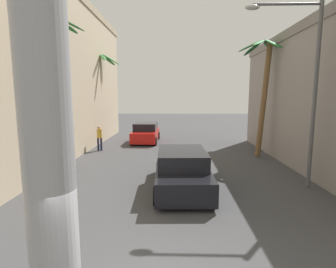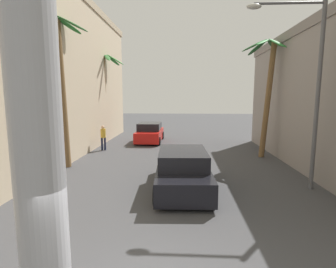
# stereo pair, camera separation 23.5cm
# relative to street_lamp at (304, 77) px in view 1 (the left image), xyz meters

# --- Properties ---
(ground_plane) EXTENTS (85.52, 85.52, 0.00)m
(ground_plane) POSITION_rel_street_lamp_xyz_m (-5.21, 3.43, -4.42)
(ground_plane) COLOR #424244
(building_left) EXTENTS (7.61, 25.16, 10.05)m
(building_left) POSITION_rel_street_lamp_xyz_m (-14.59, 4.05, 0.61)
(building_left) COLOR #C6B293
(building_left) RESTS_ON ground
(street_lamp) EXTENTS (2.92, 0.28, 7.23)m
(street_lamp) POSITION_rel_street_lamp_xyz_m (0.00, 0.00, 0.00)
(street_lamp) COLOR #59595E
(street_lamp) RESTS_ON ground
(car_lead) EXTENTS (2.30, 4.88, 1.56)m
(car_lead) POSITION_rel_street_lamp_xyz_m (-4.69, -0.24, -3.68)
(car_lead) COLOR black
(car_lead) RESTS_ON ground
(car_far) EXTENTS (2.07, 4.26, 1.56)m
(car_far) POSITION_rel_street_lamp_xyz_m (-7.37, 10.58, -3.68)
(car_far) COLOR black
(car_far) RESTS_ON ground
(palm_tree_far_left) EXTENTS (3.03, 2.83, 7.01)m
(palm_tree_far_left) POSITION_rel_street_lamp_xyz_m (-10.95, 10.54, 0.22)
(palm_tree_far_left) COLOR brown
(palm_tree_far_left) RESTS_ON ground
(palm_tree_mid_left) EXTENTS (2.96, 3.17, 7.67)m
(palm_tree_mid_left) POSITION_rel_street_lamp_xyz_m (-10.90, 2.76, 0.14)
(palm_tree_mid_left) COLOR brown
(palm_tree_mid_left) RESTS_ON ground
(palm_tree_mid_right) EXTENTS (3.13, 2.92, 7.07)m
(palm_tree_mid_right) POSITION_rel_street_lamp_xyz_m (0.33, 5.71, 0.22)
(palm_tree_mid_right) COLOR brown
(palm_tree_mid_right) RESTS_ON ground
(pedestrian_far_left) EXTENTS (0.40, 0.40, 1.71)m
(pedestrian_far_left) POSITION_rel_street_lamp_xyz_m (-10.13, 7.01, -3.42)
(pedestrian_far_left) COLOR #1E233F
(pedestrian_far_left) RESTS_ON ground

